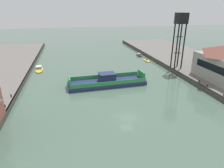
% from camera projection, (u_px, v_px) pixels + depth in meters
% --- Properties ---
extents(ground_plane, '(400.00, 400.00, 0.00)m').
position_uv_depth(ground_plane, '(127.00, 117.00, 40.60)').
color(ground_plane, '#4C6656').
extents(quay_right, '(28.00, 140.00, 1.37)m').
position_uv_depth(quay_right, '(218.00, 73.00, 66.31)').
color(quay_right, slate).
rests_on(quay_right, ground).
extents(chain_ferry, '(22.65, 7.55, 3.57)m').
position_uv_depth(chain_ferry, '(107.00, 81.00, 57.32)').
color(chain_ferry, navy).
rests_on(chain_ferry, ground).
extents(moored_boat_near_left, '(2.18, 5.67, 0.89)m').
position_uv_depth(moored_boat_near_left, '(147.00, 60.00, 83.49)').
color(moored_boat_near_left, yellow).
rests_on(moored_boat_near_left, ground).
extents(moored_boat_near_right, '(3.16, 7.89, 1.34)m').
position_uv_depth(moored_boat_near_right, '(39.00, 69.00, 71.23)').
color(moored_boat_near_right, yellow).
rests_on(moored_boat_near_right, ground).
extents(moored_boat_mid_left, '(2.30, 4.99, 1.26)m').
position_uv_depth(moored_boat_mid_left, '(139.00, 55.00, 91.67)').
color(moored_boat_mid_left, black).
rests_on(moored_boat_mid_left, ground).
extents(crane_tower, '(3.29, 3.29, 18.22)m').
position_uv_depth(crane_tower, '(181.00, 25.00, 64.35)').
color(crane_tower, black).
rests_on(crane_tower, quay_right).
extents(bollard_right_mid, '(0.32, 0.32, 0.71)m').
position_uv_depth(bollard_right_mid, '(224.00, 94.00, 47.05)').
color(bollard_right_mid, black).
rests_on(bollard_right_mid, quay_right).
extents(bollard_left_aft, '(0.32, 0.32, 0.71)m').
position_uv_depth(bollard_left_aft, '(5.00, 106.00, 41.63)').
color(bollard_left_aft, black).
rests_on(bollard_left_aft, quay_left).
extents(bollard_right_aft, '(0.32, 0.32, 0.71)m').
position_uv_depth(bollard_right_aft, '(207.00, 85.00, 52.54)').
color(bollard_right_aft, black).
rests_on(bollard_right_aft, quay_right).
extents(bollard_left_far, '(0.32, 0.32, 0.71)m').
position_uv_depth(bollard_left_far, '(11.00, 95.00, 46.50)').
color(bollard_left_far, black).
rests_on(bollard_left_far, quay_left).
extents(bollard_right_far, '(0.32, 0.32, 0.71)m').
position_uv_depth(bollard_right_far, '(199.00, 81.00, 55.75)').
color(bollard_right_far, black).
rests_on(bollard_right_far, quay_right).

